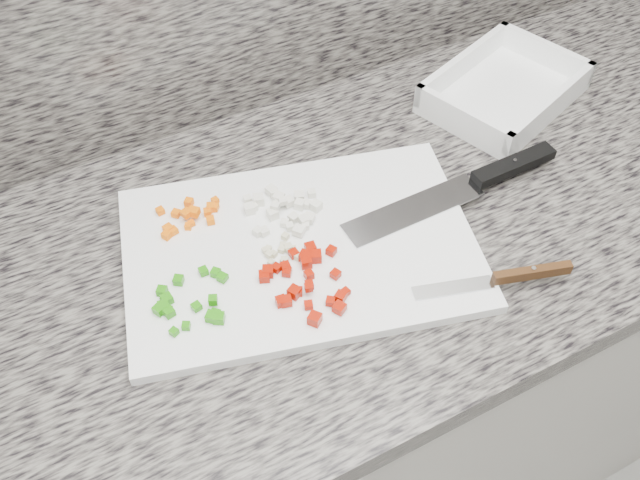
{
  "coord_description": "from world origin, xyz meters",
  "views": [
    {
      "loc": [
        -0.31,
        0.86,
        1.65
      ],
      "look_at": [
        -0.03,
        1.4,
        0.94
      ],
      "focal_mm": 40.0,
      "sensor_mm": 36.0,
      "label": 1
    }
  ],
  "objects": [
    {
      "name": "cabinet",
      "position": [
        0.0,
        1.44,
        0.43
      ],
      "size": [
        3.92,
        0.62,
        0.86
      ],
      "primitive_type": "cube",
      "color": "beige",
      "rests_on": "ground"
    },
    {
      "name": "green_pepper_pile",
      "position": [
        -0.22,
        1.4,
        0.92
      ],
      "size": [
        0.11,
        0.1,
        0.02
      ],
      "color": "#25870C",
      "rests_on": "cutting_board"
    },
    {
      "name": "onion_pile",
      "position": [
        -0.04,
        1.49,
        0.92
      ],
      "size": [
        0.11,
        0.11,
        0.02
      ],
      "color": "white",
      "rests_on": "cutting_board"
    },
    {
      "name": "red_pepper_pile",
      "position": [
        -0.07,
        1.36,
        0.92
      ],
      "size": [
        0.11,
        0.12,
        0.02
      ],
      "color": "#9F1102",
      "rests_on": "cutting_board"
    },
    {
      "name": "cutting_board",
      "position": [
        -0.05,
        1.42,
        0.91
      ],
      "size": [
        0.54,
        0.43,
        0.02
      ],
      "primitive_type": "cube",
      "rotation": [
        0.0,
        0.0,
        -0.26
      ],
      "color": "white",
      "rests_on": "countertop"
    },
    {
      "name": "countertop",
      "position": [
        0.0,
        1.44,
        0.88
      ],
      "size": [
        3.96,
        0.64,
        0.04
      ],
      "primitive_type": "cube",
      "color": "#68645C",
      "rests_on": "cabinet"
    },
    {
      "name": "chef_knife",
      "position": [
        0.24,
        1.4,
        0.92
      ],
      "size": [
        0.35,
        0.05,
        0.02
      ],
      "rotation": [
        0.0,
        0.0,
        0.01
      ],
      "color": "#B9BBC0",
      "rests_on": "cutting_board"
    },
    {
      "name": "tray",
      "position": [
        0.4,
        1.56,
        0.92
      ],
      "size": [
        0.3,
        0.25,
        0.05
      ],
      "rotation": [
        0.0,
        0.0,
        0.34
      ],
      "color": "white",
      "rests_on": "countertop"
    },
    {
      "name": "paring_knife",
      "position": [
        0.17,
        1.24,
        0.92
      ],
      "size": [
        0.21,
        0.08,
        0.02
      ],
      "rotation": [
        0.0,
        0.0,
        -0.3
      ],
      "color": "#B9BBC0",
      "rests_on": "cutting_board"
    },
    {
      "name": "garlic_pile",
      "position": [
        -0.07,
        1.42,
        0.92
      ],
      "size": [
        0.05,
        0.05,
        0.01
      ],
      "color": "beige",
      "rests_on": "cutting_board"
    },
    {
      "name": "carrot_pile",
      "position": [
        -0.16,
        1.53,
        0.92
      ],
      "size": [
        0.1,
        0.06,
        0.02
      ],
      "color": "#F96905",
      "rests_on": "cutting_board"
    }
  ]
}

